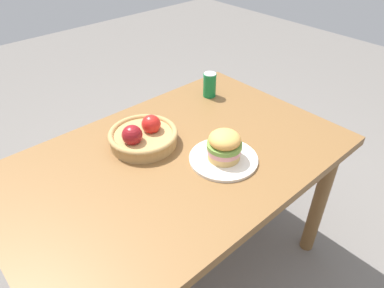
% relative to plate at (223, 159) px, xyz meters
% --- Properties ---
extents(ground_plane, '(8.00, 8.00, 0.00)m').
position_rel_plate_xyz_m(ground_plane, '(-0.13, 0.15, -0.76)').
color(ground_plane, slate).
extents(dining_table, '(1.40, 0.90, 0.75)m').
position_rel_plate_xyz_m(dining_table, '(-0.13, 0.15, -0.11)').
color(dining_table, brown).
rests_on(dining_table, ground_plane).
extents(plate, '(0.27, 0.27, 0.01)m').
position_rel_plate_xyz_m(plate, '(0.00, 0.00, 0.00)').
color(plate, silver).
rests_on(plate, dining_table).
extents(sandwich, '(0.14, 0.14, 0.12)m').
position_rel_plate_xyz_m(sandwich, '(-0.00, 0.00, 0.07)').
color(sandwich, '#DBAD60').
rests_on(sandwich, plate).
extents(soda_can, '(0.07, 0.07, 0.13)m').
position_rel_plate_xyz_m(soda_can, '(0.33, 0.42, 0.06)').
color(soda_can, '#147238').
rests_on(soda_can, dining_table).
extents(fruit_basket, '(0.29, 0.29, 0.12)m').
position_rel_plate_xyz_m(fruit_basket, '(-0.17, 0.30, 0.03)').
color(fruit_basket, tan).
rests_on(fruit_basket, dining_table).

